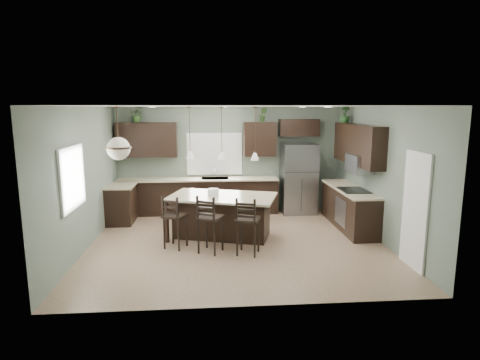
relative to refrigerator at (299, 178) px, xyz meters
name	(u,v)px	position (x,y,z in m)	size (l,w,h in m)	color
ground	(237,242)	(-1.81, -2.29, -0.93)	(6.00, 6.00, 0.00)	#9E8466
pantry_door	(415,211)	(1.17, -3.84, 0.09)	(0.04, 0.82, 2.04)	white
window_back	(214,154)	(-2.21, 0.44, 0.62)	(1.35, 0.02, 1.00)	white
window_left	(72,178)	(-4.79, -3.09, 0.62)	(0.02, 1.10, 1.00)	white
left_return_cabs	(121,204)	(-4.51, -0.59, -0.48)	(0.60, 0.90, 0.90)	black
left_return_countertop	(121,186)	(-4.49, -0.59, -0.01)	(0.66, 0.96, 0.04)	beige
back_lower_cabs	(198,196)	(-2.66, 0.16, -0.48)	(4.20, 0.60, 0.90)	black
back_countertop	(198,179)	(-2.66, 0.14, -0.01)	(4.20, 0.66, 0.04)	beige
sink_inset	(215,178)	(-2.21, 0.14, 0.01)	(0.70, 0.45, 0.01)	gray
faucet	(215,173)	(-2.21, 0.11, 0.16)	(0.02, 0.02, 0.28)	silver
back_upper_left	(147,140)	(-3.96, 0.29, 1.02)	(1.55, 0.34, 0.90)	black
back_upper_right	(260,139)	(-1.01, 0.29, 1.02)	(0.85, 0.34, 0.90)	black
fridge_header	(299,128)	(0.04, 0.29, 1.32)	(1.05, 0.34, 0.45)	black
right_lower_cabs	(349,208)	(0.89, -1.42, -0.48)	(0.60, 2.35, 0.90)	black
right_countertop	(349,189)	(0.87, -1.42, -0.01)	(0.66, 2.35, 0.04)	beige
cooktop	(354,190)	(0.87, -1.69, 0.02)	(0.58, 0.75, 0.02)	black
wall_oven_front	(340,212)	(0.59, -1.69, -0.48)	(0.01, 0.72, 0.60)	gray
right_upper_cabs	(358,144)	(1.02, -1.42, 1.02)	(0.34, 2.35, 0.90)	black
microwave	(359,163)	(0.97, -1.69, 0.62)	(0.40, 0.75, 0.40)	gray
refrigerator	(299,178)	(0.00, 0.00, 0.00)	(0.90, 0.74, 1.85)	gray
kitchen_island	(222,217)	(-2.09, -1.94, -0.46)	(2.22, 1.26, 0.92)	black
serving_dish	(213,192)	(-2.28, -1.88, 0.07)	(0.24, 0.24, 0.14)	silver
bar_stool_left	(175,222)	(-3.05, -2.52, -0.38)	(0.40, 0.40, 1.09)	black
bar_stool_center	(210,224)	(-2.36, -2.83, -0.35)	(0.42, 0.42, 1.15)	black
bar_stool_right	(248,226)	(-1.65, -2.99, -0.36)	(0.42, 0.42, 1.13)	black
pendant_left	(190,133)	(-2.76, -1.74, 1.32)	(0.17, 0.17, 1.10)	white
pendant_center	(222,133)	(-2.09, -1.94, 1.32)	(0.17, 0.17, 1.10)	white
pendant_right	(255,134)	(-1.42, -2.14, 1.32)	(0.17, 0.17, 1.10)	silver
chandelier	(118,133)	(-3.98, -2.99, 1.40)	(0.45, 0.45, 0.96)	beige
plant_back_left	(137,114)	(-4.17, 0.26, 1.68)	(0.37, 0.32, 0.41)	#315324
plant_back_right	(263,115)	(-0.93, 0.26, 1.66)	(0.21, 0.17, 0.38)	#2F5123
plant_right_wall	(345,114)	(0.99, -0.56, 1.68)	(0.23, 0.23, 0.42)	#234C21
room_shell	(237,162)	(-1.81, -2.29, 0.77)	(6.00, 6.00, 6.00)	slate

